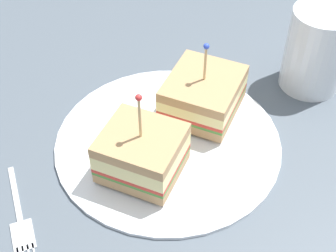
{
  "coord_description": "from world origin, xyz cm",
  "views": [
    {
      "loc": [
        -18.59,
        -34.68,
        41.91
      ],
      "look_at": [
        0.0,
        0.0,
        2.85
      ],
      "focal_mm": 51.35,
      "sensor_mm": 36.0,
      "label": 1
    }
  ],
  "objects_px": {
    "sandwich_half_back": "(203,94)",
    "plate": "(168,140)",
    "sandwich_half_front": "(142,153)",
    "drink_glass": "(315,54)",
    "fork": "(20,222)"
  },
  "relations": [
    {
      "from": "fork",
      "to": "plate",
      "type": "bearing_deg",
      "value": 8.63
    },
    {
      "from": "sandwich_half_front",
      "to": "sandwich_half_back",
      "type": "bearing_deg",
      "value": 25.96
    },
    {
      "from": "plate",
      "to": "drink_glass",
      "type": "height_order",
      "value": "drink_glass"
    },
    {
      "from": "plate",
      "to": "sandwich_half_back",
      "type": "xyz_separation_m",
      "value": [
        0.06,
        0.02,
        0.03
      ]
    },
    {
      "from": "sandwich_half_front",
      "to": "fork",
      "type": "distance_m",
      "value": 0.14
    },
    {
      "from": "plate",
      "to": "sandwich_half_front",
      "type": "xyz_separation_m",
      "value": [
        -0.05,
        -0.03,
        0.03
      ]
    },
    {
      "from": "sandwich_half_front",
      "to": "drink_glass",
      "type": "distance_m",
      "value": 0.27
    },
    {
      "from": "sandwich_half_back",
      "to": "fork",
      "type": "distance_m",
      "value": 0.26
    },
    {
      "from": "plate",
      "to": "fork",
      "type": "distance_m",
      "value": 0.19
    },
    {
      "from": "sandwich_half_back",
      "to": "plate",
      "type": "bearing_deg",
      "value": -158.36
    },
    {
      "from": "drink_glass",
      "to": "fork",
      "type": "relative_size",
      "value": 0.87
    },
    {
      "from": "sandwich_half_front",
      "to": "fork",
      "type": "xyz_separation_m",
      "value": [
        -0.14,
        0.0,
        -0.03
      ]
    },
    {
      "from": "plate",
      "to": "drink_glass",
      "type": "relative_size",
      "value": 2.42
    },
    {
      "from": "plate",
      "to": "sandwich_half_back",
      "type": "distance_m",
      "value": 0.07
    },
    {
      "from": "sandwich_half_front",
      "to": "sandwich_half_back",
      "type": "distance_m",
      "value": 0.12
    }
  ]
}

